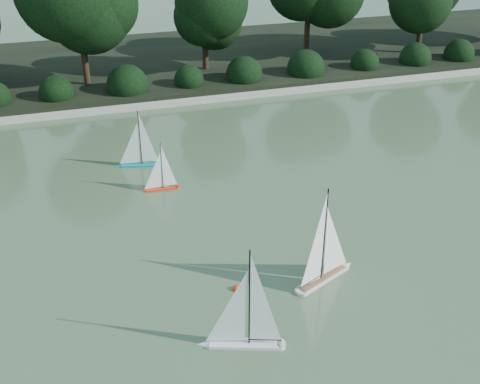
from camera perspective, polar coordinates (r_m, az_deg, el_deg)
The scene contains 9 objects.
ground at distance 11.04m, azimuth 6.57°, elevation -7.02°, with size 80.00×80.00×0.00m, color #394D2E.
pond_coping at distance 18.67m, azimuth -4.41°, elevation 8.68°, with size 40.00×0.35×0.18m, color gray.
far_bank at distance 22.38m, azimuth -6.84°, elevation 12.09°, with size 40.00×8.00×0.30m, color black.
shrub_hedge at distance 19.39m, azimuth -5.07°, elevation 10.53°, with size 29.10×1.10×1.10m.
sailboat_white_a at distance 9.18m, azimuth -0.13°, elevation -13.00°, with size 1.33×0.62×1.85m.
sailboat_white_b at distance 10.63m, azimuth 8.32°, elevation -6.71°, with size 1.37×0.78×1.95m.
sailboat_orange at distance 13.51m, azimuth -7.75°, elevation 0.92°, with size 0.88×0.19×1.20m.
sailboat_teal at distance 14.68m, azimuth -9.81°, elevation 3.32°, with size 1.11×0.42×1.52m.
race_buoy at distance 10.43m, azimuth -0.31°, elevation -9.22°, with size 0.16×0.16×0.16m, color red.
Camera 1 is at (-3.85, -8.16, 6.36)m, focal length 45.00 mm.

